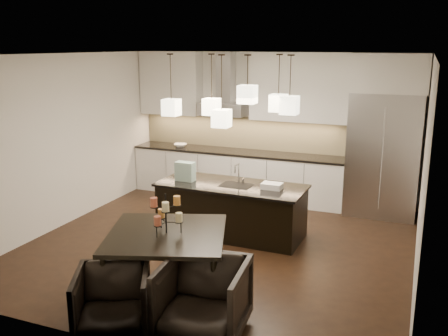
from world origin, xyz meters
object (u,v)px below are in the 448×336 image
at_px(island_body, 231,211).
at_px(dining_table, 167,264).
at_px(refrigerator, 383,155).
at_px(armchair_left, 113,302).
at_px(armchair_right, 203,299).

height_order(island_body, dining_table, dining_table).
distance_m(refrigerator, armchair_left, 5.47).
xyz_separation_m(armchair_left, armchair_right, (0.89, 0.31, 0.05)).
bearing_deg(island_body, armchair_right, -73.39).
relative_size(island_body, dining_table, 1.66).
distance_m(refrigerator, dining_table, 4.59).
bearing_deg(island_body, armchair_left, -91.24).
bearing_deg(dining_table, armchair_left, -119.16).
xyz_separation_m(island_body, armchair_right, (0.75, -2.75, 0.01)).
bearing_deg(armchair_left, armchair_right, -7.93).
height_order(refrigerator, dining_table, refrigerator).
height_order(refrigerator, armchair_left, refrigerator).
xyz_separation_m(dining_table, armchair_left, (-0.16, -0.91, -0.05)).
distance_m(armchair_left, armchair_right, 0.94).
bearing_deg(dining_table, island_body, 71.03).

